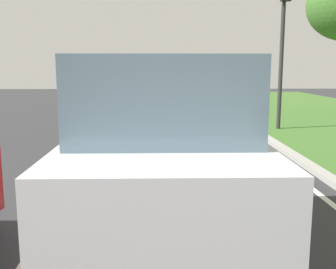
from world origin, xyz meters
name	(u,v)px	position (x,y,z in m)	size (l,w,h in m)	color
ground_plane	(126,152)	(0.00, 14.00, 0.00)	(60.00, 60.00, 0.00)	#2D2D30
lane_line_center	(99,152)	(-0.70, 14.00, 0.00)	(0.12, 32.00, 0.01)	silver
lane_line_right_edge	(265,151)	(3.60, 14.00, 0.00)	(0.12, 32.00, 0.01)	silver
curb_right	(284,149)	(4.10, 14.00, 0.06)	(0.24, 48.00, 0.12)	#9E9B93
car_suv_ahead	(162,153)	(0.85, 8.53, 1.17)	(1.99, 4.51, 2.28)	silver
traffic_light_near_right	(284,21)	(5.02, 17.41, 3.65)	(0.32, 0.50, 5.39)	#2D2D2D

